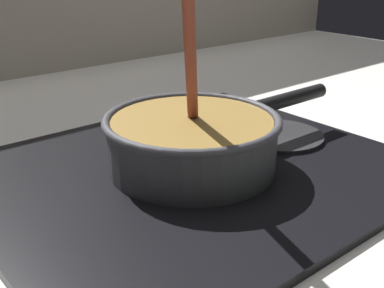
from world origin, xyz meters
TOP-DOWN VIEW (x-y plane):
  - ground at (0.00, 0.00)m, footprint 2.40×1.60m
  - hob_plate at (0.06, 0.11)m, footprint 0.56×0.48m
  - burner_ring at (0.06, 0.11)m, footprint 0.17×0.17m
  - spare_burner at (0.23, 0.11)m, footprint 0.14×0.14m
  - cooking_pan at (0.06, 0.11)m, footprint 0.39×0.23m

SIDE VIEW (x-z plane):
  - ground at x=0.00m, z-range -0.04..0.00m
  - hob_plate at x=0.06m, z-range 0.00..0.01m
  - spare_burner at x=0.23m, z-range 0.01..0.02m
  - burner_ring at x=0.06m, z-range 0.01..0.02m
  - cooking_pan at x=0.06m, z-range -0.08..0.18m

